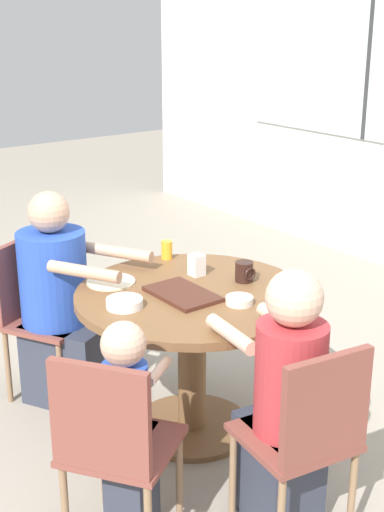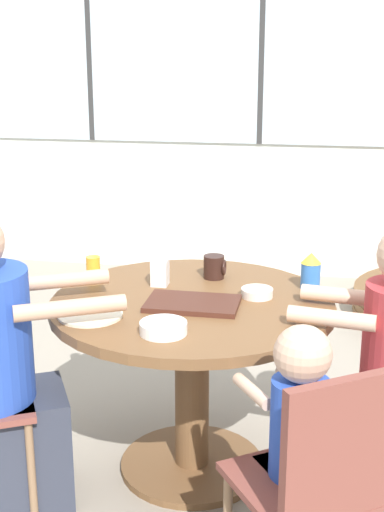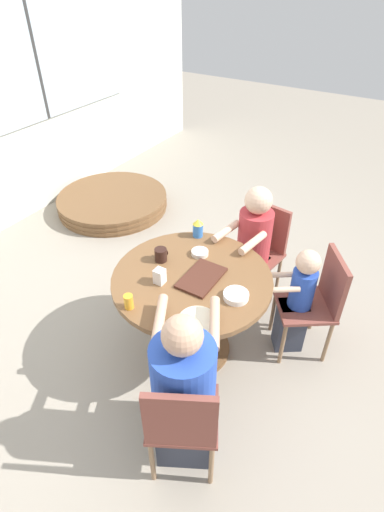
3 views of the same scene
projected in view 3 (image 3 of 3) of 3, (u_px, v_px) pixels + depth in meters
The scene contains 17 objects.
ground_plane at pixel (192, 348), 3.21m from camera, with size 16.00×16.00×0.00m, color gray.
dining_table at pixel (192, 297), 2.87m from camera, with size 1.12×1.12×0.75m.
chair_for_woman_green_shirt at pixel (261, 244), 3.46m from camera, with size 0.46×0.46×0.87m.
chair_for_man_blue_shirt at pixel (182, 420), 2.16m from camera, with size 0.54×0.54×0.87m.
chair_for_toddler at pixel (318, 297), 2.94m from camera, with size 0.56×0.56×0.87m.
person_woman_green_shirt at pixel (251, 253), 3.36m from camera, with size 0.55×0.35×1.12m.
person_man_blue_shirt at pixel (184, 394), 2.30m from camera, with size 0.73×0.61×1.16m.
person_toddler at pixel (296, 303), 2.97m from camera, with size 0.33×0.37×0.94m.
food_tray_dark at pixel (201, 278), 2.73m from camera, with size 0.35×0.22×0.02m.
coffee_mug at pixel (161, 255), 2.88m from camera, with size 0.10×0.09×0.10m.
sippy_cup at pixel (198, 228), 3.11m from camera, with size 0.08×0.08×0.15m.
juice_glass at pixel (129, 302), 2.49m from camera, with size 0.06×0.06×0.10m.
milk_carton_small at pixel (160, 276), 2.68m from camera, with size 0.07×0.07×0.11m.
bowl_white_shallow at pixel (200, 253), 2.95m from camera, with size 0.13×0.13×0.03m.
bowl_cereal at pixel (236, 296), 2.57m from camera, with size 0.17×0.17×0.04m.
plate_tortillas at pixel (198, 320), 2.42m from camera, with size 0.24×0.24×0.01m.
folded_table_stack at pixel (113, 202), 4.93m from camera, with size 1.33×1.33×0.18m.
Camera 3 is at (-1.80, -1.10, 2.53)m, focal length 28.00 mm.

